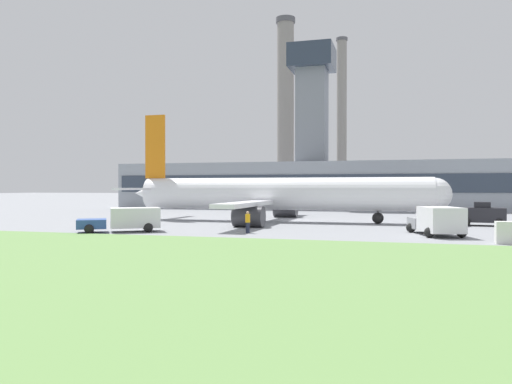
{
  "coord_description": "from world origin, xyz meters",
  "views": [
    {
      "loc": [
        9.95,
        -48.98,
        3.39
      ],
      "look_at": [
        -3.59,
        -1.82,
        2.89
      ],
      "focal_mm": 35.0,
      "sensor_mm": 36.0,
      "label": 1
    }
  ],
  "objects_px": {
    "pushback_tug": "(482,215)",
    "fuel_truck": "(437,221)",
    "ground_crew_person": "(248,222)",
    "baggage_truck": "(126,220)",
    "airplane": "(276,195)"
  },
  "relations": [
    {
      "from": "pushback_tug",
      "to": "fuel_truck",
      "type": "xyz_separation_m",
      "value": [
        -4.43,
        -10.53,
        0.07
      ]
    },
    {
      "from": "pushback_tug",
      "to": "ground_crew_person",
      "type": "bearing_deg",
      "value": -144.92
    },
    {
      "from": "fuel_truck",
      "to": "ground_crew_person",
      "type": "relative_size",
      "value": 3.72
    },
    {
      "from": "ground_crew_person",
      "to": "baggage_truck",
      "type": "bearing_deg",
      "value": -170.72
    },
    {
      "from": "pushback_tug",
      "to": "baggage_truck",
      "type": "bearing_deg",
      "value": -152.62
    },
    {
      "from": "airplane",
      "to": "fuel_truck",
      "type": "distance_m",
      "value": 17.55
    },
    {
      "from": "fuel_truck",
      "to": "baggage_truck",
      "type": "bearing_deg",
      "value": -171.43
    },
    {
      "from": "baggage_truck",
      "to": "ground_crew_person",
      "type": "xyz_separation_m",
      "value": [
        9.2,
        1.5,
        -0.1
      ]
    },
    {
      "from": "fuel_truck",
      "to": "ground_crew_person",
      "type": "distance_m",
      "value": 13.37
    },
    {
      "from": "baggage_truck",
      "to": "ground_crew_person",
      "type": "relative_size",
      "value": 3.83
    },
    {
      "from": "airplane",
      "to": "baggage_truck",
      "type": "relative_size",
      "value": 5.1
    },
    {
      "from": "airplane",
      "to": "pushback_tug",
      "type": "bearing_deg",
      "value": 0.61
    },
    {
      "from": "pushback_tug",
      "to": "fuel_truck",
      "type": "distance_m",
      "value": 11.43
    },
    {
      "from": "ground_crew_person",
      "to": "airplane",
      "type": "bearing_deg",
      "value": 93.96
    },
    {
      "from": "airplane",
      "to": "fuel_truck",
      "type": "height_order",
      "value": "airplane"
    }
  ]
}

